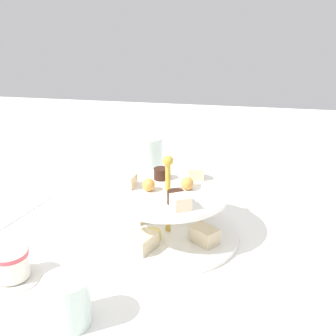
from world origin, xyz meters
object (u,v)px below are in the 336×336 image
at_px(water_glass_tall_right, 150,160).
at_px(butter_knife_left, 306,209).
at_px(teacup_with_saucer, 11,266).
at_px(tiered_serving_stand, 168,215).
at_px(butter_knife_right, 26,212).
at_px(water_glass_short_left, 67,301).

relative_size(water_glass_tall_right, butter_knife_left, 0.69).
bearing_deg(teacup_with_saucer, butter_knife_left, 124.90).
bearing_deg(teacup_with_saucer, tiered_serving_stand, 129.68).
bearing_deg(teacup_with_saucer, butter_knife_right, -155.19).
height_order(butter_knife_left, butter_knife_right, same).
bearing_deg(butter_knife_left, water_glass_short_left, 109.21).
xyz_separation_m(tiered_serving_stand, water_glass_short_left, (0.26, -0.09, -0.01)).
relative_size(teacup_with_saucer, butter_knife_left, 0.53).
bearing_deg(water_glass_short_left, butter_knife_right, -141.66).
distance_m(teacup_with_saucer, butter_knife_right, 0.24).
height_order(water_glass_tall_right, water_glass_short_left, water_glass_tall_right).
bearing_deg(water_glass_short_left, water_glass_tall_right, -179.21).
bearing_deg(teacup_with_saucer, water_glass_tall_right, 164.27).
relative_size(tiered_serving_stand, water_glass_short_left, 3.83).
bearing_deg(butter_knife_left, butter_knife_right, 72.53).
distance_m(water_glass_tall_right, butter_knife_left, 0.39).
bearing_deg(water_glass_tall_right, teacup_with_saucer, -15.73).
bearing_deg(butter_knife_right, butter_knife_left, 112.99).
xyz_separation_m(butter_knife_left, butter_knife_right, (0.13, -0.60, 0.00)).
distance_m(tiered_serving_stand, water_glass_tall_right, 0.27).
bearing_deg(butter_knife_right, teacup_with_saucer, 35.55).
height_order(tiered_serving_stand, water_glass_short_left, tiered_serving_stand).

